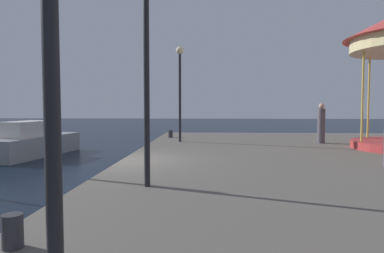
% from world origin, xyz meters
% --- Properties ---
extents(ground_plane, '(120.00, 120.00, 0.00)m').
position_xyz_m(ground_plane, '(0.00, 0.00, 0.00)').
color(ground_plane, black).
extents(quay_dock, '(14.71, 22.81, 0.80)m').
position_xyz_m(quay_dock, '(7.35, 0.00, 0.40)').
color(quay_dock, '#5B564F').
rests_on(quay_dock, ground).
extents(motorboat_grey, '(2.67, 5.77, 1.75)m').
position_xyz_m(motorboat_grey, '(-6.03, 6.11, 0.67)').
color(motorboat_grey, gray).
rests_on(motorboat_grey, ground).
extents(lamp_post_mid_promenade, '(0.36, 0.36, 4.69)m').
position_xyz_m(lamp_post_mid_promenade, '(1.45, -3.42, 3.97)').
color(lamp_post_mid_promenade, black).
rests_on(lamp_post_mid_promenade, quay_dock).
extents(lamp_post_far_end, '(0.36, 0.36, 4.45)m').
position_xyz_m(lamp_post_far_end, '(1.35, 5.70, 3.83)').
color(lamp_post_far_end, black).
rests_on(lamp_post_far_end, quay_dock).
extents(bollard_south, '(0.24, 0.24, 0.40)m').
position_xyz_m(bollard_south, '(0.43, -6.58, 1.00)').
color(bollard_south, '#2D2D33').
rests_on(bollard_south, quay_dock).
extents(bollard_north, '(0.24, 0.24, 0.40)m').
position_xyz_m(bollard_north, '(0.66, 7.80, 1.00)').
color(bollard_north, '#2D2D33').
rests_on(bollard_north, quay_dock).
extents(person_mid_promenade, '(0.34, 0.34, 1.80)m').
position_xyz_m(person_mid_promenade, '(7.79, 5.35, 1.64)').
color(person_mid_promenade, '#514C56').
rests_on(person_mid_promenade, quay_dock).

